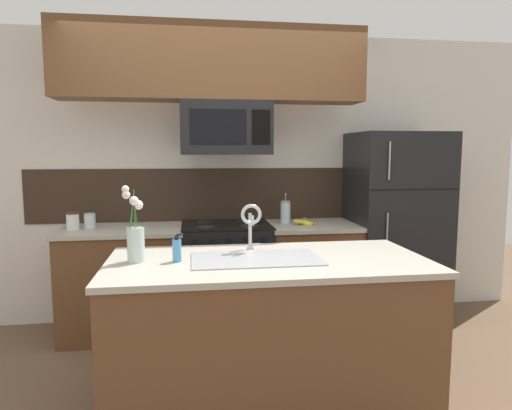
{
  "coord_description": "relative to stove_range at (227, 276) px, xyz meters",
  "views": [
    {
      "loc": [
        -0.3,
        -2.97,
        1.55
      ],
      "look_at": [
        0.17,
        0.27,
        1.16
      ],
      "focal_mm": 32.0,
      "sensor_mm": 36.0,
      "label": 1
    }
  ],
  "objects": [
    {
      "name": "microwave",
      "position": [
        0.0,
        -0.02,
        1.28
      ],
      "size": [
        0.74,
        0.4,
        0.44
      ],
      "color": "black"
    },
    {
      "name": "french_press",
      "position": [
        0.53,
        0.06,
        0.55
      ],
      "size": [
        0.09,
        0.09,
        0.27
      ],
      "color": "silver",
      "rests_on": "back_counter_right"
    },
    {
      "name": "island_counter",
      "position": [
        0.15,
        -1.25,
        -0.01
      ],
      "size": [
        1.89,
        0.92,
        0.91
      ],
      "color": "brown",
      "rests_on": "ground"
    },
    {
      "name": "sink_faucet",
      "position": [
        0.08,
        -1.03,
        0.65
      ],
      "size": [
        0.14,
        0.14,
        0.31
      ],
      "color": "#B7BABF",
      "rests_on": "island_counter"
    },
    {
      "name": "upper_cabinet_band",
      "position": [
        -0.11,
        -0.05,
        1.79
      ],
      "size": [
        2.5,
        0.34,
        0.6
      ],
      "primitive_type": "cube",
      "color": "brown"
    },
    {
      "name": "stove_range",
      "position": [
        0.0,
        0.0,
        0.0
      ],
      "size": [
        0.76,
        0.64,
        0.93
      ],
      "color": "black",
      "rests_on": "ground"
    },
    {
      "name": "storage_jar_tall",
      "position": [
        -1.26,
        0.0,
        0.52
      ],
      "size": [
        0.1,
        0.1,
        0.14
      ],
      "color": "silver",
      "rests_on": "back_counter_left"
    },
    {
      "name": "storage_jar_medium",
      "position": [
        -1.13,
        0.04,
        0.51
      ],
      "size": [
        0.09,
        0.09,
        0.12
      ],
      "color": "silver",
      "rests_on": "back_counter_left"
    },
    {
      "name": "back_counter_left",
      "position": [
        -0.87,
        0.0,
        -0.01
      ],
      "size": [
        1.01,
        0.65,
        0.91
      ],
      "color": "brown",
      "rests_on": "ground"
    },
    {
      "name": "ground_plane",
      "position": [
        -0.0,
        -0.9,
        -0.46
      ],
      "size": [
        10.0,
        10.0,
        0.0
      ],
      "primitive_type": "plane",
      "color": "brown"
    },
    {
      "name": "kitchen_sink",
      "position": [
        0.08,
        -1.25,
        0.38
      ],
      "size": [
        0.76,
        0.44,
        0.16
      ],
      "color": "#ADAFB5",
      "rests_on": "island_counter"
    },
    {
      "name": "back_counter_right",
      "position": [
        0.76,
        0.0,
        -0.01
      ],
      "size": [
        0.79,
        0.65,
        0.91
      ],
      "color": "brown",
      "rests_on": "ground"
    },
    {
      "name": "banana_bunch",
      "position": [
        0.67,
        -0.06,
        0.47
      ],
      "size": [
        0.19,
        0.15,
        0.08
      ],
      "color": "yellow",
      "rests_on": "back_counter_right"
    },
    {
      "name": "rear_partition",
      "position": [
        0.3,
        0.38,
        0.84
      ],
      "size": [
        5.2,
        0.1,
        2.6
      ],
      "primitive_type": "cube",
      "color": "silver",
      "rests_on": "ground"
    },
    {
      "name": "flower_vase",
      "position": [
        -0.62,
        -1.21,
        0.58
      ],
      "size": [
        0.13,
        0.12,
        0.44
      ],
      "color": "silver",
      "rests_on": "island_counter"
    },
    {
      "name": "splash_band",
      "position": [
        -0.0,
        0.32,
        0.69
      ],
      "size": [
        3.48,
        0.01,
        0.48
      ],
      "primitive_type": "cube",
      "color": "#332319",
      "rests_on": "rear_partition"
    },
    {
      "name": "dish_soap_bottle",
      "position": [
        -0.38,
        -1.24,
        0.52
      ],
      "size": [
        0.06,
        0.05,
        0.16
      ],
      "color": "#4C93C6",
      "rests_on": "island_counter"
    },
    {
      "name": "refrigerator",
      "position": [
        1.54,
        0.02,
        0.39
      ],
      "size": [
        0.8,
        0.74,
        1.71
      ],
      "color": "black",
      "rests_on": "ground"
    }
  ]
}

